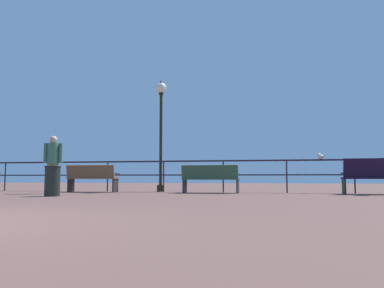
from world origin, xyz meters
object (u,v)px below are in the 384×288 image
object	(u,v)px
bench_near_left	(92,177)
bench_near_right	(210,177)
lamppost_center	(161,119)
bench_far_right	(376,174)
person_by_bench	(53,160)
trash_bin	(52,181)
seagull_on_rail	(320,156)

from	to	relation	value
bench_near_left	bench_near_right	xyz separation A→B (m)	(3.84, -0.00, -0.02)
bench_near_left	bench_near_right	world-z (taller)	bench_near_left
bench_near_right	lamppost_center	xyz separation A→B (m)	(-1.80, 0.86, 1.95)
bench_far_right	person_by_bench	size ratio (longest dim) A/B	1.03
lamppost_center	person_by_bench	xyz separation A→B (m)	(-2.66, -2.12, -1.46)
bench_near_left	trash_bin	world-z (taller)	bench_near_left
lamppost_center	trash_bin	size ratio (longest dim) A/B	5.00
bench_near_left	trash_bin	size ratio (longest dim) A/B	2.19
bench_far_right	seagull_on_rail	world-z (taller)	seagull_on_rail
bench_far_right	lamppost_center	world-z (taller)	lamppost_center
bench_near_right	trash_bin	distance (m)	4.49
seagull_on_rail	trash_bin	bearing A→B (deg)	-152.81
bench_near_right	trash_bin	world-z (taller)	bench_near_right
seagull_on_rail	person_by_bench	bearing A→B (deg)	-165.69
bench_far_right	bench_near_right	bearing A→B (deg)	179.87
bench_near_left	person_by_bench	size ratio (longest dim) A/B	0.98
bench_near_right	person_by_bench	world-z (taller)	person_by_bench
bench_far_right	seagull_on_rail	bearing A→B (deg)	152.32
bench_near_right	person_by_bench	bearing A→B (deg)	-164.14
bench_far_right	trash_bin	distance (m)	8.61
person_by_bench	bench_near_right	bearing A→B (deg)	15.86
lamppost_center	person_by_bench	distance (m)	3.70
bench_near_right	bench_far_right	xyz separation A→B (m)	(4.62, -0.01, 0.08)
bench_far_right	lamppost_center	bearing A→B (deg)	172.32
bench_near_right	lamppost_center	distance (m)	2.79
trash_bin	lamppost_center	bearing A→B (deg)	64.67
bench_near_right	seagull_on_rail	xyz separation A→B (m)	(3.26, 0.70, 0.63)
seagull_on_rail	trash_bin	size ratio (longest dim) A/B	0.53
bench_near_right	trash_bin	size ratio (longest dim) A/B	2.29
bench_near_right	person_by_bench	xyz separation A→B (m)	(-4.46, -1.27, 0.49)
bench_far_right	trash_bin	bearing A→B (deg)	-161.19
lamppost_center	person_by_bench	size ratio (longest dim) A/B	2.23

